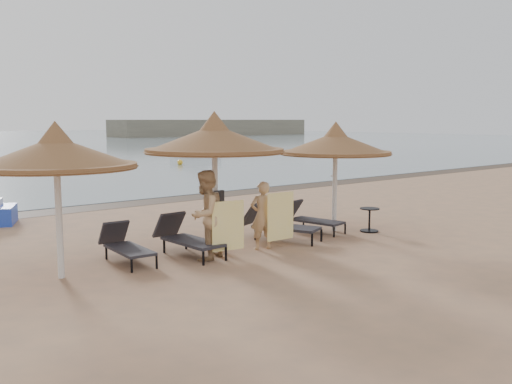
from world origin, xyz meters
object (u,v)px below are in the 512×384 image
Objects in this scene: lounger_near_right at (276,224)px; lounger_far_right at (309,218)px; lounger_far_left at (125,245)px; person_left at (205,208)px; side_table at (369,221)px; person_right at (262,210)px; palapa_center at (215,140)px; palapa_left at (56,154)px; lounger_near_left at (186,237)px; palapa_right at (336,144)px.

lounger_near_right is 1.46m from lounger_far_right.
lounger_far_left is 1.89m from person_left.
person_right is at bearing 176.62° from side_table.
palapa_center is 2.81m from lounger_near_right.
side_table is at bearing -40.21° from lounger_near_right.
palapa_left is 3.51m from lounger_near_left.
lounger_near_right is 1.15× the size of person_right.
palapa_right is at bearing 159.46° from person_left.
lounger_far_right reaches higher than lounger_far_left.
lounger_far_left is 1.38m from lounger_near_left.
lounger_near_right is at bearing -1.90° from lounger_far_left.
person_left reaches higher than person_right.
palapa_center reaches higher than lounger_far_left.
palapa_center is at bearing 172.67° from lounger_far_right.
lounger_near_left is (-0.82, -0.00, -2.16)m from palapa_center.
lounger_far_left is 0.86× the size of lounger_near_right.
lounger_near_left is 2.63m from lounger_near_right.
palapa_left is 1.34× the size of person_left.
person_right reaches higher than lounger_far_right.
palapa_right is 1.48× the size of lounger_near_left.
person_left is at bearing 177.23° from side_table.
lounger_near_right is at bearing -179.53° from lounger_far_right.
lounger_near_right reaches higher than lounger_far_left.
lounger_far_left is at bearing 174.60° from palapa_right.
person_right reaches higher than lounger_near_right.
palapa_center is (3.71, 0.14, 0.17)m from palapa_left.
person_right is at bearing -40.22° from palapa_center.
person_left is at bearing 169.59° from lounger_near_right.
palapa_right reaches higher than person_left.
lounger_near_right is (1.80, -0.10, -2.15)m from palapa_center.
lounger_far_left is 0.81× the size of person_left.
palapa_left reaches higher than side_table.
lounger_near_right is at bearing 162.82° from side_table.
palapa_left is at bearing 157.30° from lounger_near_right.
lounger_far_left is at bearing 165.91° from lounger_near_left.
palapa_right is 2.27m from side_table.
side_table is at bearing -163.96° from person_right.
palapa_left reaches higher than palapa_right.
lounger_near_right is (5.51, 0.03, -1.98)m from palapa_left.
person_right reaches higher than lounger_near_left.
lounger_far_right is 1.63m from side_table.
lounger_near_right is (2.62, -0.10, 0.01)m from lounger_near_left.
palapa_right is at bearing -152.17° from person_right.
palapa_center is 1.72× the size of lounger_far_right.
person_left is 1.58m from person_right.
person_left is at bearing -84.62° from lounger_near_left.
person_left is at bearing -29.90° from lounger_far_left.
palapa_left is at bearing 12.24° from person_right.
person_left is (0.09, -0.67, 0.73)m from lounger_near_left.
palapa_left is 1.49× the size of lounger_near_left.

